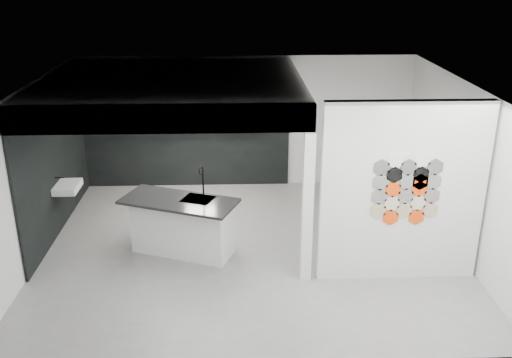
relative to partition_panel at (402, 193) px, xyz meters
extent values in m
cube|color=slate|center=(-2.23, 1.00, -1.40)|extent=(7.00, 6.00, 0.01)
cube|color=silver|center=(0.00, 0.00, 0.00)|extent=(2.45, 0.15, 2.80)
cube|color=black|center=(-3.52, 3.97, -0.22)|extent=(4.40, 0.04, 2.35)
cube|color=black|center=(-5.70, 2.00, -0.22)|extent=(0.04, 4.00, 2.35)
cube|color=silver|center=(-3.52, 2.00, 1.15)|extent=(4.40, 4.00, 0.40)
cube|color=silver|center=(-1.41, 0.00, -0.22)|extent=(0.16, 0.16, 2.35)
cube|color=silver|center=(-3.52, 0.08, 1.15)|extent=(4.40, 0.16, 0.40)
cube|color=silver|center=(-5.46, 1.80, -0.55)|extent=(0.40, 0.60, 0.12)
cube|color=black|center=(-3.43, 3.87, -0.10)|extent=(3.00, 0.15, 0.04)
cube|color=silver|center=(-3.37, 0.90, -0.93)|extent=(1.75, 1.17, 0.94)
cube|color=black|center=(-3.40, 0.82, -0.43)|extent=(2.04, 1.46, 0.04)
cube|color=black|center=(-3.09, 0.85, -0.42)|extent=(0.61, 0.57, 0.02)
cylinder|color=black|center=(-3.01, 1.06, -0.19)|extent=(0.03, 0.03, 0.44)
torus|color=black|center=(-3.03, 1.00, 0.03)|extent=(0.08, 0.15, 0.15)
cylinder|color=black|center=(-4.53, 3.87, 0.00)|extent=(0.26, 0.26, 0.16)
ellipsoid|color=black|center=(-2.33, 3.87, -0.01)|extent=(0.21, 0.21, 0.14)
cylinder|color=gray|center=(-2.08, 3.87, -0.03)|extent=(0.18, 0.18, 0.11)
cylinder|color=gray|center=(-2.08, 3.87, -0.01)|extent=(0.12, 0.12, 0.14)
cylinder|color=black|center=(-3.87, 3.87, 0.01)|extent=(0.09, 0.09, 0.18)
cylinder|color=black|center=(-4.18, 3.87, -0.03)|extent=(0.10, 0.10, 0.09)
cylinder|color=tan|center=(-0.37, -0.09, -0.24)|extent=(0.26, 0.02, 0.26)
cylinder|color=#66635E|center=(-0.37, -0.09, -0.01)|extent=(0.26, 0.02, 0.26)
cylinder|color=silver|center=(-0.37, -0.09, 0.21)|extent=(0.26, 0.02, 0.26)
cylinder|color=black|center=(-0.37, -0.09, 0.44)|extent=(0.26, 0.02, 0.26)
cylinder|color=#F2440C|center=(-0.17, -0.09, -0.35)|extent=(0.26, 0.02, 0.26)
cylinder|color=beige|center=(-0.17, -0.09, -0.13)|extent=(0.26, 0.02, 0.26)
cylinder|color=#F2440C|center=(-0.17, -0.09, 0.10)|extent=(0.26, 0.02, 0.26)
cylinder|color=black|center=(-0.17, -0.09, 0.33)|extent=(0.26, 0.02, 0.26)
cylinder|color=white|center=(-0.17, -0.09, 0.55)|extent=(0.26, 0.02, 0.26)
cylinder|color=tan|center=(0.02, -0.09, -0.24)|extent=(0.26, 0.02, 0.26)
cylinder|color=#66635E|center=(0.02, -0.09, -0.01)|extent=(0.26, 0.02, 0.26)
cylinder|color=silver|center=(0.02, -0.09, 0.21)|extent=(0.26, 0.02, 0.26)
cylinder|color=black|center=(0.02, -0.09, 0.44)|extent=(0.26, 0.02, 0.26)
cylinder|color=#F2440C|center=(0.22, -0.09, -0.35)|extent=(0.26, 0.02, 0.26)
cylinder|color=beige|center=(0.22, -0.09, -0.13)|extent=(0.26, 0.02, 0.26)
cylinder|color=#F2440C|center=(0.22, -0.09, 0.10)|extent=(0.26, 0.02, 0.26)
cylinder|color=black|center=(0.22, -0.09, 0.33)|extent=(0.26, 0.02, 0.26)
cylinder|color=white|center=(0.22, -0.09, 0.55)|extent=(0.26, 0.02, 0.26)
cylinder|color=tan|center=(0.42, -0.09, -0.24)|extent=(0.26, 0.02, 0.26)
cylinder|color=#66635E|center=(0.42, -0.09, -0.01)|extent=(0.26, 0.02, 0.26)
cylinder|color=silver|center=(0.42, -0.09, 0.21)|extent=(0.26, 0.02, 0.26)
cylinder|color=black|center=(0.42, -0.09, 0.44)|extent=(0.26, 0.02, 0.26)
cylinder|color=#F2440C|center=(0.22, -0.09, 0.21)|extent=(0.26, 0.02, 0.26)
camera|label=1|loc=(-2.45, -7.71, 3.25)|focal=40.00mm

